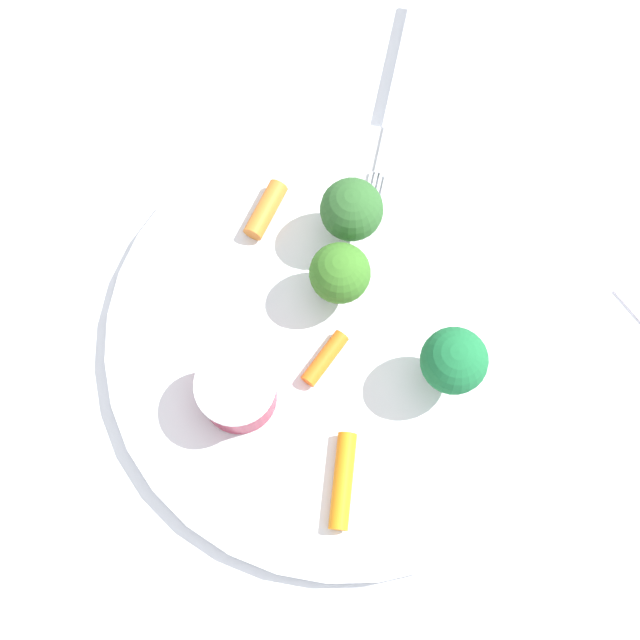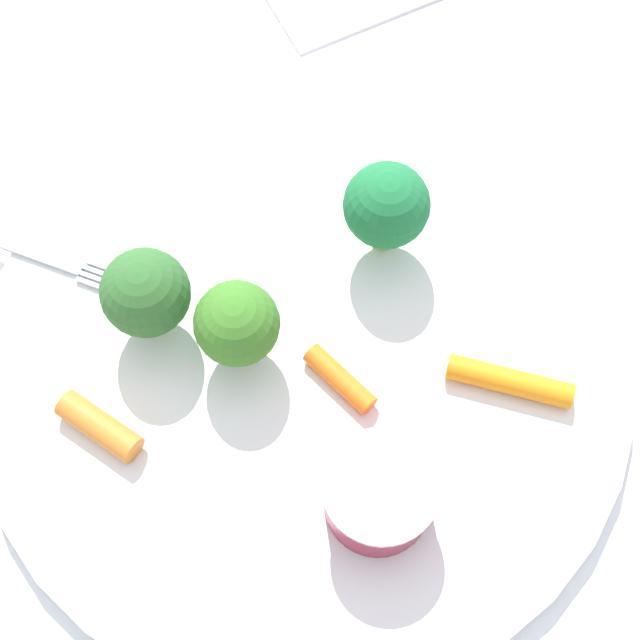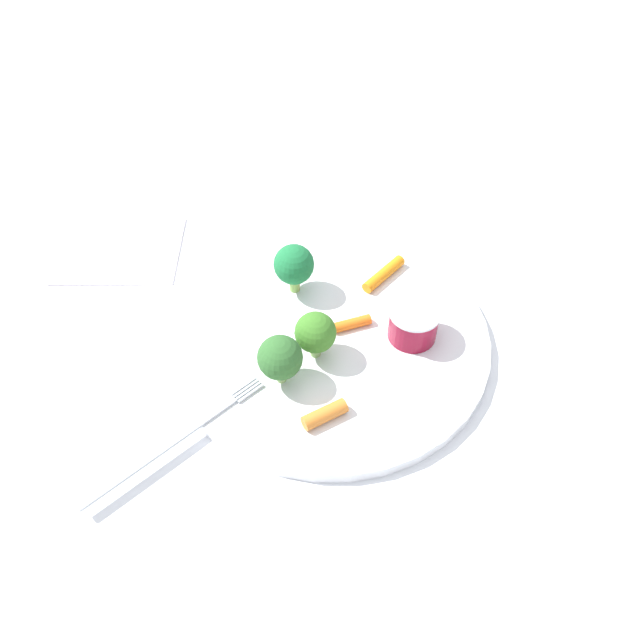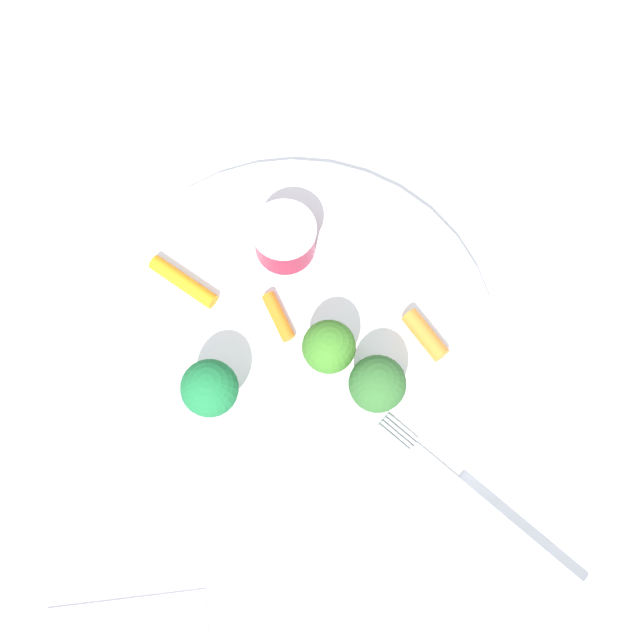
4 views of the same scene
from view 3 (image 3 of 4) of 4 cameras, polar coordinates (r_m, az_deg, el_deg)
ground_plane at (r=0.64m, az=0.86°, el=-1.85°), size 2.40×2.40×0.00m
plate at (r=0.64m, az=0.87°, el=-1.50°), size 0.31×0.31×0.01m
sauce_cup at (r=0.62m, az=8.07°, el=-0.30°), size 0.05×0.05×0.03m
broccoli_floret_0 at (r=0.59m, az=-0.16°, el=-1.22°), size 0.04×0.04×0.05m
broccoli_floret_1 at (r=0.57m, az=-3.47°, el=-3.29°), size 0.04×0.04×0.05m
broccoli_floret_2 at (r=0.65m, az=-2.27°, el=4.77°), size 0.04×0.04×0.05m
carrot_stick_0 at (r=0.57m, az=0.40°, el=-8.17°), size 0.03×0.04×0.01m
carrot_stick_1 at (r=0.68m, az=5.53°, el=3.98°), size 0.02×0.06×0.01m
carrot_stick_2 at (r=0.63m, az=2.77°, el=-0.31°), size 0.03×0.03×0.01m
fork at (r=0.57m, az=-12.10°, el=-9.94°), size 0.07×0.17×0.00m
napkin at (r=0.76m, az=-16.93°, el=5.84°), size 0.17×0.16×0.00m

